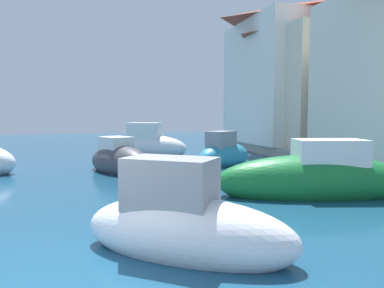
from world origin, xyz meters
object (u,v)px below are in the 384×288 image
moored_boat_5 (120,161)px  moored_boat_4 (184,226)px  moored_boat_8 (315,178)px  moored_boat_7 (224,155)px  waterfront_building_far (293,73)px  moored_boat_0 (149,146)px  waterfront_building_annex (300,82)px

moored_boat_5 → moored_boat_4: bearing=-23.7°
moored_boat_8 → moored_boat_4: bearing=50.6°
moored_boat_7 → waterfront_building_far: (6.47, 5.44, 4.31)m
waterfront_building_far → moored_boat_7: bearing=-139.9°
moored_boat_0 → waterfront_building_far: 10.02m
moored_boat_5 → waterfront_building_annex: (11.06, 5.72, 3.68)m
moored_boat_5 → moored_boat_0: bearing=134.6°
moored_boat_8 → waterfront_building_annex: size_ratio=0.59×
moored_boat_5 → waterfront_building_annex: size_ratio=0.42×
moored_boat_5 → moored_boat_7: (4.59, 1.03, 0.01)m
moored_boat_0 → waterfront_building_annex: 9.73m
moored_boat_7 → waterfront_building_far: bearing=2.9°
moored_boat_5 → moored_boat_8: moored_boat_8 is taller
waterfront_building_annex → waterfront_building_far: bearing=90.0°
moored_boat_7 → moored_boat_5: bearing=155.5°
moored_boat_5 → waterfront_building_far: 13.52m
moored_boat_0 → waterfront_building_far: waterfront_building_far is taller
moored_boat_7 → waterfront_building_far: size_ratio=0.42×
moored_boat_0 → waterfront_building_far: (9.05, 0.95, 4.20)m
moored_boat_0 → moored_boat_8: 11.60m
moored_boat_8 → waterfront_building_annex: 13.60m
moored_boat_7 → moored_boat_8: bearing=-126.1°
waterfront_building_annex → waterfront_building_far: 0.98m
moored_boat_7 → moored_boat_8: (0.13, -6.78, 0.04)m
moored_boat_5 → moored_boat_8: (4.72, -5.75, 0.05)m
moored_boat_5 → moored_boat_7: bearing=77.3°
moored_boat_4 → waterfront_building_annex: waterfront_building_annex is taller
moored_boat_4 → waterfront_building_far: (10.81, 15.47, 4.30)m
moored_boat_0 → waterfront_building_annex: (9.05, 0.20, 3.57)m
waterfront_building_far → moored_boat_0: bearing=-174.0°
moored_boat_4 → waterfront_building_far: size_ratio=0.43×
moored_boat_4 → waterfront_building_far: 19.36m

